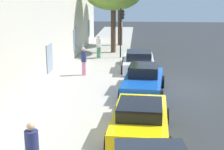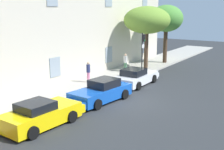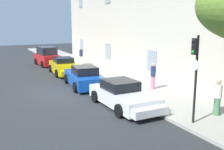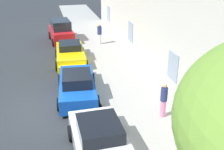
{
  "view_description": "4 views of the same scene",
  "coord_description": "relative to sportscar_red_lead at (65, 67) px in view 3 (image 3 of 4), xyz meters",
  "views": [
    {
      "loc": [
        -17.24,
        1.85,
        5.1
      ],
      "look_at": [
        -2.01,
        3.02,
        1.24
      ],
      "focal_mm": 53.75,
      "sensor_mm": 36.0,
      "label": 1
    },
    {
      "loc": [
        -16.16,
        -9.36,
        6.04
      ],
      "look_at": [
        0.24,
        1.44,
        1.57
      ],
      "focal_mm": 47.38,
      "sensor_mm": 36.0,
      "label": 2
    },
    {
      "loc": [
        15.73,
        -4.72,
        4.29
      ],
      "look_at": [
        0.85,
        2.81,
        1.0
      ],
      "focal_mm": 42.1,
      "sensor_mm": 36.0,
      "label": 3
    },
    {
      "loc": [
        12.13,
        0.17,
        6.95
      ],
      "look_at": [
        0.72,
        3.02,
        1.79
      ],
      "focal_mm": 43.6,
      "sensor_mm": 36.0,
      "label": 4
    }
  ],
  "objects": [
    {
      "name": "pedestrian_admiring",
      "position": [
        13.54,
        3.07,
        0.4
      ],
      "size": [
        0.39,
        0.39,
        1.68
      ],
      "color": "#4C7F59",
      "rests_on": "sidewalk"
    },
    {
      "name": "ground_plane",
      "position": [
        5.91,
        -1.7,
        -0.6
      ],
      "size": [
        80.0,
        80.0,
        0.0
      ],
      "primitive_type": "plane",
      "color": "#2B2D30"
    },
    {
      "name": "hatchback_parked",
      "position": [
        -5.56,
        -0.22,
        0.27
      ],
      "size": [
        3.95,
        2.14,
        1.92
      ],
      "color": "red",
      "rests_on": "ground"
    },
    {
      "name": "sportscar_yellow_flank",
      "position": [
        4.81,
        -0.16,
        0.02
      ],
      "size": [
        5.02,
        2.37,
        1.45
      ],
      "color": "#144CB2",
      "rests_on": "ground"
    },
    {
      "name": "sportscar_white_middle",
      "position": [
        10.24,
        0.07,
        -0.01
      ],
      "size": [
        4.87,
        2.21,
        1.34
      ],
      "color": "white",
      "rests_on": "ground"
    },
    {
      "name": "pedestrian_strolling",
      "position": [
        -3.6,
        2.81,
        0.42
      ],
      "size": [
        0.46,
        0.46,
        1.72
      ],
      "color": "silver",
      "rests_on": "sidewalk"
    },
    {
      "name": "pedestrian_bystander",
      "position": [
        8.15,
        3.35,
        0.41
      ],
      "size": [
        0.39,
        0.39,
        1.68
      ],
      "color": "pink",
      "rests_on": "sidewalk"
    },
    {
      "name": "sportscar_red_lead",
      "position": [
        0.0,
        0.0,
        0.0
      ],
      "size": [
        4.72,
        2.28,
        1.38
      ],
      "color": "yellow",
      "rests_on": "ground"
    },
    {
      "name": "sidewalk",
      "position": [
        5.91,
        2.84,
        -0.53
      ],
      "size": [
        60.0,
        4.04,
        0.14
      ],
      "primitive_type": "cube",
      "color": "#A8A399",
      "rests_on": "ground"
    },
    {
      "name": "traffic_light",
      "position": [
        13.77,
        1.36,
        2.05
      ],
      "size": [
        0.44,
        0.36,
        3.69
      ],
      "color": "black",
      "rests_on": "sidewalk"
    },
    {
      "name": "building_facade",
      "position": [
        5.91,
        7.04,
        5.27
      ],
      "size": [
        36.92,
        4.88,
        11.7
      ],
      "color": "beige",
      "rests_on": "ground"
    }
  ]
}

